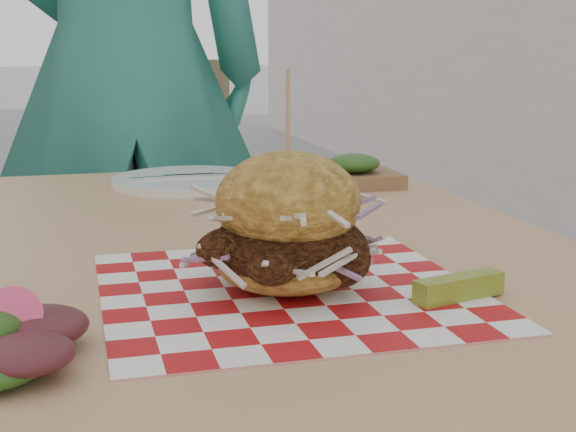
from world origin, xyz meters
name	(u,v)px	position (x,y,z in m)	size (l,w,h in m)	color
diner	(124,69)	(-0.24, 1.15, 0.93)	(0.68, 0.45, 1.87)	teal
patio_table	(241,303)	(-0.17, 0.21, 0.67)	(0.80, 1.20, 0.75)	tan
patio_chair	(150,224)	(-0.19, 1.24, 0.55)	(0.49, 0.50, 0.95)	tan
paper_liner	(288,289)	(-0.17, 0.00, 0.75)	(0.36, 0.36, 0.00)	#B61216
sandwich	(288,230)	(-0.17, 0.00, 0.81)	(0.19, 0.19, 0.21)	gold
pickle_spear	(459,287)	(-0.02, -0.07, 0.76)	(0.10, 0.02, 0.02)	olive
place_setting	(191,181)	(-0.17, 0.64, 0.76)	(0.27, 0.27, 0.02)	white
kraft_tray	(353,173)	(0.10, 0.55, 0.77)	(0.15, 0.12, 0.06)	brown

